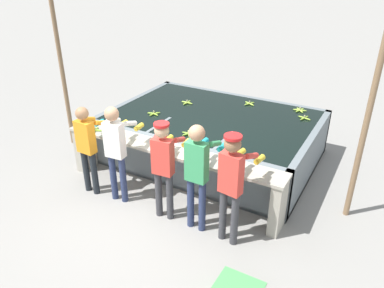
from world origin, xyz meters
The scene contains 19 objects.
ground_plane centered at (0.00, 0.00, 0.00)m, with size 80.00×80.00×0.00m, color gray.
wash_tank centered at (0.00, 1.88, 0.46)m, with size 4.08×2.88×0.93m.
work_ledge centered at (0.00, 0.23, 0.65)m, with size 4.08×0.45×0.93m.
worker_0 centered at (-1.27, -0.32, 0.97)m, with size 0.42×0.71×1.62m.
worker_1 centered at (-0.68, -0.28, 1.04)m, with size 0.45×0.73×1.72m.
worker_2 centered at (0.26, -0.29, 1.00)m, with size 0.45×0.73×1.65m.
worker_3 centered at (0.84, -0.28, 1.06)m, with size 0.41×0.72×1.74m.
worker_4 centered at (1.40, -0.32, 1.06)m, with size 0.47×0.74×1.73m.
banana_bunch_floating_0 centered at (1.65, 2.61, 0.95)m, with size 0.28×0.28×0.08m.
banana_bunch_floating_1 centered at (0.41, 2.83, 0.95)m, with size 0.27×0.27×0.08m.
banana_bunch_floating_2 centered at (-0.79, 2.22, 0.95)m, with size 0.28×0.28×0.08m.
banana_bunch_floating_3 centered at (1.46, 2.98, 0.95)m, with size 0.28×0.28×0.08m.
banana_bunch_floating_4 centered at (0.03, 0.87, 0.95)m, with size 0.28×0.26×0.08m.
banana_bunch_floating_5 centered at (-1.06, 1.34, 0.95)m, with size 0.28×0.27×0.08m.
banana_bunch_ledge_0 centered at (-1.53, 0.14, 0.95)m, with size 0.27×0.27×0.08m.
banana_bunch_ledge_1 centered at (-1.05, 0.17, 0.95)m, with size 0.24×0.24×0.08m.
knife_0 centered at (-0.08, 0.19, 0.94)m, with size 0.26×0.28×0.02m.
support_post_left centered at (-3.04, 0.92, 1.60)m, with size 0.09×0.09×3.20m.
support_post_right centered at (2.82, 1.19, 1.60)m, with size 0.09×0.09×3.20m.
Camera 1 is at (3.07, -4.39, 3.80)m, focal length 35.00 mm.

